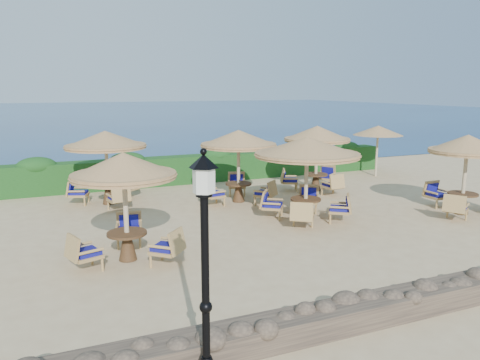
# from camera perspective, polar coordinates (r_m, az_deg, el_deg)

# --- Properties ---
(ground) EXTENTS (120.00, 120.00, 0.00)m
(ground) POSITION_cam_1_polar(r_m,az_deg,el_deg) (14.72, 5.11, -5.20)
(ground) COLOR tan
(ground) RESTS_ON ground
(sea) EXTENTS (160.00, 160.00, 0.00)m
(sea) POSITION_cam_1_polar(r_m,az_deg,el_deg) (82.82, -18.43, 7.76)
(sea) COLOR navy
(sea) RESTS_ON ground
(hedge) EXTENTS (18.00, 0.90, 1.20)m
(hedge) POSITION_cam_1_polar(r_m,az_deg,el_deg) (21.05, -4.08, 1.47)
(hedge) COLOR #133E15
(hedge) RESTS_ON ground
(stone_wall) EXTENTS (15.00, 0.65, 0.44)m
(stone_wall) POSITION_cam_1_polar(r_m,az_deg,el_deg) (9.95, 22.56, -12.94)
(stone_wall) COLOR brown
(stone_wall) RESTS_ON ground
(lamp_post) EXTENTS (0.44, 0.44, 3.31)m
(lamp_post) POSITION_cam_1_polar(r_m,az_deg,el_deg) (6.49, -4.24, -12.38)
(lamp_post) COLOR black
(lamp_post) RESTS_ON ground
(extra_parasol) EXTENTS (2.30, 2.30, 2.41)m
(extra_parasol) POSITION_cam_1_polar(r_m,az_deg,el_deg) (22.91, 16.48, 5.79)
(extra_parasol) COLOR #C6B28C
(extra_parasol) RESTS_ON ground
(cafe_set_0) EXTENTS (2.72, 2.70, 2.65)m
(cafe_set_0) POSITION_cam_1_polar(r_m,az_deg,el_deg) (11.43, -13.89, -0.78)
(cafe_set_0) COLOR #C6B28C
(cafe_set_0) RESTS_ON ground
(cafe_set_1) EXTENTS (3.31, 3.31, 2.65)m
(cafe_set_1) POSITION_cam_1_polar(r_m,az_deg,el_deg) (14.69, 8.14, 2.44)
(cafe_set_1) COLOR #C6B28C
(cafe_set_1) RESTS_ON ground
(cafe_set_2) EXTENTS (2.77, 2.63, 2.65)m
(cafe_set_2) POSITION_cam_1_polar(r_m,az_deg,el_deg) (16.99, 25.85, 2.19)
(cafe_set_2) COLOR #C6B28C
(cafe_set_2) RESTS_ON ground
(cafe_set_3) EXTENTS (2.87, 2.88, 2.65)m
(cafe_set_3) POSITION_cam_1_polar(r_m,az_deg,el_deg) (17.28, -16.01, 3.39)
(cafe_set_3) COLOR #C6B28C
(cafe_set_3) RESTS_ON ground
(cafe_set_4) EXTENTS (2.83, 2.83, 2.65)m
(cafe_set_4) POSITION_cam_1_polar(r_m,az_deg,el_deg) (16.95, -0.18, 3.61)
(cafe_set_4) COLOR #C6B28C
(cafe_set_4) RESTS_ON ground
(cafe_set_5) EXTENTS (2.76, 2.76, 2.65)m
(cafe_set_5) POSITION_cam_1_polar(r_m,az_deg,el_deg) (19.06, 9.34, 4.22)
(cafe_set_5) COLOR #C6B28C
(cafe_set_5) RESTS_ON ground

